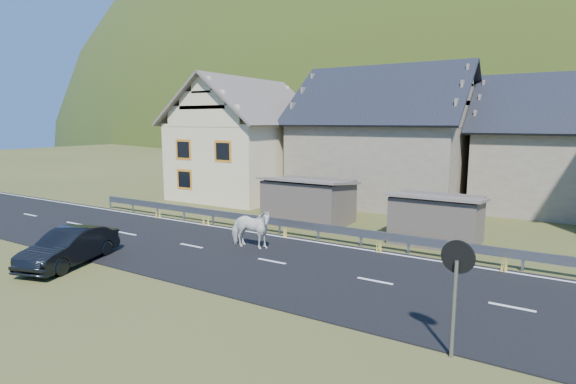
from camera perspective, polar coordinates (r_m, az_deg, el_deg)
The scene contains 14 objects.
ground at distance 16.81m, azimuth -2.06°, elevation -8.91°, with size 160.00×160.00×0.00m, color #393F1A.
road at distance 16.80m, azimuth -2.06°, elevation -8.85°, with size 60.00×7.00×0.04m, color black.
lane_markings at distance 16.79m, azimuth -2.06°, elevation -8.77°, with size 60.00×6.60×0.01m, color silver.
guardrail at distance 19.72m, azimuth 3.84°, elevation -4.53°, with size 28.10×0.09×0.75m.
shed_left at distance 22.97m, azimuth 2.67°, elevation -1.23°, with size 4.30×3.30×2.40m, color brown.
shed_right at distance 20.26m, azimuth 18.35°, elevation -3.35°, with size 3.80×2.90×2.20m, color brown.
house_cream at distance 31.58m, azimuth -5.34°, elevation 7.46°, with size 7.80×9.80×8.30m.
house_stone_a at distance 30.01m, azimuth 12.31°, elevation 7.75°, with size 10.80×9.80×8.90m.
house_stone_b at distance 30.37m, azimuth 31.82°, elevation 5.88°, with size 9.80×8.80×8.10m.
mountain at distance 195.02m, azimuth 29.89°, elevation 0.33°, with size 440.00×280.00×260.00m, color #20310C.
conifer_patch at distance 138.88m, azimuth 3.99°, elevation 9.27°, with size 76.00×50.00×28.00m, color black.
horse at distance 18.31m, azimuth -4.79°, elevation -4.63°, with size 1.95×0.89×1.65m, color silver.
car at distance 18.21m, azimuth -25.99°, elevation -6.28°, with size 1.39×3.97×1.31m, color black.
traffic_mirror at distance 10.47m, azimuth 20.66°, elevation -9.51°, with size 0.73×0.24×2.64m.
Camera 1 is at (8.81, -13.35, 5.15)m, focal length 28.00 mm.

